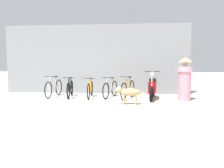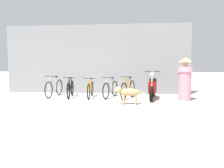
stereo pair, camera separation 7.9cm
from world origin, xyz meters
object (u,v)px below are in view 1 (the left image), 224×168
bicycle_2 (90,89)px  bicycle_4 (128,89)px  person_in_robes (185,78)px  bicycle_0 (54,88)px  stray_dog (128,92)px  bicycle_1 (70,89)px  motorcycle (152,88)px  bicycle_3 (110,89)px

bicycle_2 → bicycle_4: (1.57, -0.06, 0.03)m
bicycle_2 → person_in_robes: person_in_robes is taller
bicycle_0 → stray_dog: bearing=67.9°
bicycle_0 → bicycle_1: bicycle_0 is taller
motorcycle → stray_dog: (-0.94, -1.28, -0.02)m
bicycle_1 → person_in_robes: bearing=76.4°
bicycle_1 → motorcycle: bearing=78.8°
motorcycle → person_in_robes: (1.19, -0.25, 0.42)m
person_in_robes → bicycle_0: bearing=-16.0°
bicycle_3 → bicycle_4: (0.75, -0.22, 0.02)m
bicycle_0 → bicycle_4: 3.19m
bicycle_0 → motorcycle: motorcycle is taller
bicycle_0 → bicycle_3: bicycle_0 is taller
bicycle_1 → bicycle_3: 1.71m
bicycle_3 → bicycle_0: bearing=-74.0°
bicycle_3 → person_in_robes: person_in_robes is taller
bicycle_1 → bicycle_2: bearing=76.7°
bicycle_1 → person_in_robes: (4.62, -0.41, 0.52)m
bicycle_3 → person_in_robes: (2.91, -0.50, 0.51)m
bicycle_4 → motorcycle: bearing=104.7°
bicycle_2 → bicycle_3: bearing=97.1°
bicycle_0 → bicycle_1: (0.73, -0.07, -0.02)m
bicycle_0 → motorcycle: (4.16, -0.23, 0.07)m
bicycle_0 → bicycle_3: 2.44m
stray_dog → bicycle_1: bearing=-27.7°
bicycle_1 → person_in_robes: person_in_robes is taller
bicycle_3 → bicycle_4: size_ratio=0.92×
stray_dog → person_in_robes: 2.41m
motorcycle → person_in_robes: 1.29m
bicycle_2 → motorcycle: size_ratio=0.89×
motorcycle → stray_dog: 1.59m
bicycle_1 → bicycle_4: 2.46m
bicycle_0 → bicycle_3: bearing=93.4°
bicycle_0 → bicycle_3: size_ratio=1.13×
bicycle_4 → stray_dog: 1.30m
stray_dog → person_in_robes: (2.13, 1.03, 0.44)m
bicycle_0 → motorcycle: 4.17m
bicycle_2 → bicycle_4: size_ratio=0.99×
bicycle_1 → bicycle_3: bearing=84.4°
motorcycle → bicycle_4: bearing=-83.3°
stray_dog → person_in_robes: size_ratio=0.69×
bicycle_2 → stray_dog: size_ratio=1.48×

